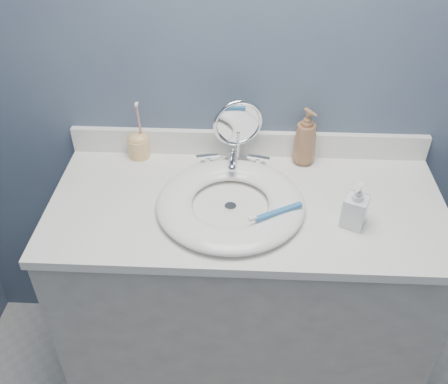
# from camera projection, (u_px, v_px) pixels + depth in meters

# --- Properties ---
(back_wall) EXTENTS (2.20, 0.02, 2.40)m
(back_wall) POSITION_uv_depth(u_px,v_px,m) (251.00, 67.00, 1.55)
(back_wall) COLOR #48526C
(back_wall) RESTS_ON ground
(vanity_cabinet) EXTENTS (1.20, 0.55, 0.85)m
(vanity_cabinet) POSITION_uv_depth(u_px,v_px,m) (243.00, 298.00, 1.82)
(vanity_cabinet) COLOR #BDB8AC
(vanity_cabinet) RESTS_ON ground
(countertop) EXTENTS (1.22, 0.57, 0.03)m
(countertop) POSITION_uv_depth(u_px,v_px,m) (247.00, 206.00, 1.55)
(countertop) COLOR white
(countertop) RESTS_ON vanity_cabinet
(backsplash) EXTENTS (1.22, 0.02, 0.09)m
(backsplash) POSITION_uv_depth(u_px,v_px,m) (248.00, 143.00, 1.72)
(backsplash) COLOR white
(backsplash) RESTS_ON countertop
(basin) EXTENTS (0.45, 0.45, 0.04)m
(basin) POSITION_uv_depth(u_px,v_px,m) (230.00, 203.00, 1.50)
(basin) COLOR white
(basin) RESTS_ON countertop
(drain) EXTENTS (0.04, 0.04, 0.01)m
(drain) POSITION_uv_depth(u_px,v_px,m) (230.00, 207.00, 1.51)
(drain) COLOR silver
(drain) RESTS_ON countertop
(faucet) EXTENTS (0.25, 0.13, 0.07)m
(faucet) POSITION_uv_depth(u_px,v_px,m) (233.00, 163.00, 1.65)
(faucet) COLOR silver
(faucet) RESTS_ON countertop
(makeup_mirror) EXTENTS (0.16, 0.09, 0.24)m
(makeup_mirror) POSITION_uv_depth(u_px,v_px,m) (238.00, 131.00, 1.61)
(makeup_mirror) COLOR silver
(makeup_mirror) RESTS_ON countertop
(soap_bottle_amber) EXTENTS (0.11, 0.11, 0.20)m
(soap_bottle_amber) POSITION_uv_depth(u_px,v_px,m) (306.00, 137.00, 1.65)
(soap_bottle_amber) COLOR #936342
(soap_bottle_amber) RESTS_ON countertop
(soap_bottle_clear) EXTENTS (0.09, 0.09, 0.14)m
(soap_bottle_clear) POSITION_uv_depth(u_px,v_px,m) (356.00, 205.00, 1.41)
(soap_bottle_clear) COLOR silver
(soap_bottle_clear) RESTS_ON countertop
(toothbrush_holder) EXTENTS (0.07, 0.07, 0.21)m
(toothbrush_holder) POSITION_uv_depth(u_px,v_px,m) (139.00, 144.00, 1.71)
(toothbrush_holder) COLOR #F0BF78
(toothbrush_holder) RESTS_ON countertop
(toothbrush_lying) EXTENTS (0.16, 0.10, 0.02)m
(toothbrush_lying) POSITION_uv_depth(u_px,v_px,m) (276.00, 212.00, 1.43)
(toothbrush_lying) COLOR teal
(toothbrush_lying) RESTS_ON basin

